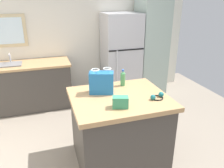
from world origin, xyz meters
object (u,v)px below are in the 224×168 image
kitchen_island (119,129)px  ear_defenders (157,97)px  tall_cabinet (151,48)px  refrigerator (121,57)px  small_box (120,102)px  bottle (123,78)px  shopping_bag (101,82)px

kitchen_island → ear_defenders: bearing=-24.3°
tall_cabinet → refrigerator: bearing=-180.0°
small_box → bottle: bottle is taller
tall_cabinet → ear_defenders: bearing=-114.9°
shopping_bag → bottle: 0.38m
kitchen_island → ear_defenders: ear_defenders is taller
shopping_bag → ear_defenders: size_ratio=1.69×
small_box → ear_defenders: size_ratio=0.90×
kitchen_island → shopping_bag: (-0.18, 0.17, 0.60)m
refrigerator → shopping_bag: bearing=-116.8°
bottle → tall_cabinet: bearing=52.7°
tall_cabinet → small_box: size_ratio=11.61×
kitchen_island → ear_defenders: 0.66m
bottle → ear_defenders: bearing=-64.1°
small_box → ear_defenders: 0.50m
refrigerator → tall_cabinet: 0.69m
kitchen_island → shopping_bag: 0.65m
tall_cabinet → small_box: bearing=-123.8°
refrigerator → bottle: bearing=-109.0°
refrigerator → shopping_bag: refrigerator is taller
shopping_bag → bottle: shopping_bag is taller
tall_cabinet → shopping_bag: tall_cabinet is taller
refrigerator → tall_cabinet: size_ratio=0.87×
shopping_bag → small_box: shopping_bag is taller
refrigerator → small_box: bearing=-110.0°
ear_defenders → tall_cabinet: bearing=65.1°
kitchen_island → tall_cabinet: 2.47m
kitchen_island → small_box: bearing=-107.8°
kitchen_island → shopping_bag: shopping_bag is taller
refrigerator → shopping_bag: (-0.90, -1.79, 0.19)m
ear_defenders → refrigerator: bearing=81.6°
tall_cabinet → small_box: 2.68m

